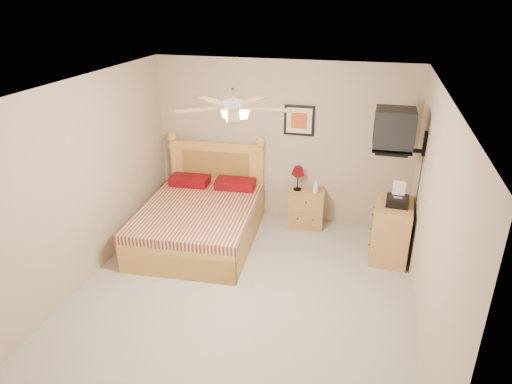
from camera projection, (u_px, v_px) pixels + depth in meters
floor at (242, 295)px, 5.56m from camera, size 4.50×4.50×0.00m
ceiling at (239, 89)px, 4.55m from camera, size 4.00×4.50×0.04m
wall_back at (281, 142)px, 7.05m from camera, size 4.00×0.04×2.50m
wall_front at (146, 339)px, 3.06m from camera, size 4.00×0.04×2.50m
wall_left at (82, 184)px, 5.51m from camera, size 0.04×4.50×2.50m
wall_right at (431, 223)px, 4.60m from camera, size 0.04×4.50×2.50m
bed at (198, 200)px, 6.50m from camera, size 1.70×2.16×1.33m
nightstand at (306, 208)px, 7.11m from camera, size 0.57×0.45×0.57m
table_lamp at (298, 178)px, 6.98m from camera, size 0.22×0.22×0.39m
lotion_bottle at (316, 186)px, 6.91m from camera, size 0.10×0.10×0.21m
framed_picture at (299, 120)px, 6.82m from camera, size 0.46×0.04×0.46m
dresser at (391, 231)px, 6.19m from camera, size 0.52×0.72×0.81m
fax_machine at (398, 195)px, 5.93m from camera, size 0.30×0.32×0.30m
magazine_lower at (390, 196)px, 6.23m from camera, size 0.19×0.25×0.02m
magazine_upper at (390, 195)px, 6.21m from camera, size 0.28×0.33×0.02m
wall_tv at (407, 131)px, 5.61m from camera, size 0.56×0.46×0.58m
ceiling_fan at (233, 107)px, 4.43m from camera, size 1.14×1.14×0.28m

